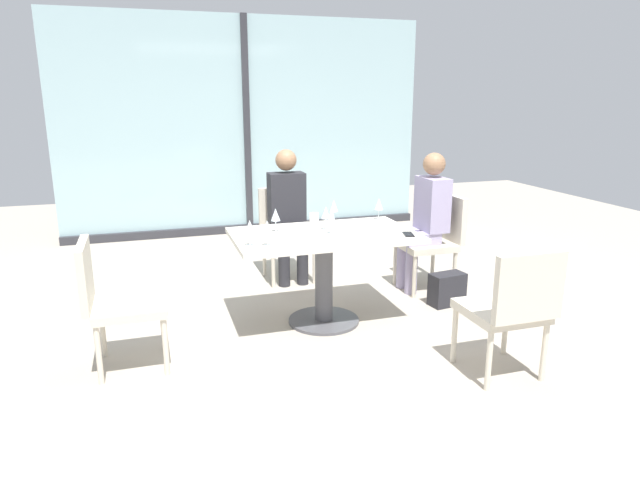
% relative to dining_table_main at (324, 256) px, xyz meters
% --- Properties ---
extents(ground_plane, '(12.00, 12.00, 0.00)m').
position_rel_dining_table_main_xyz_m(ground_plane, '(0.00, 0.00, -0.55)').
color(ground_plane, '#A89E8E').
extents(window_wall_backdrop, '(4.62, 0.10, 2.70)m').
position_rel_dining_table_main_xyz_m(window_wall_backdrop, '(0.00, 3.20, 0.66)').
color(window_wall_backdrop, '#97B7BC').
rests_on(window_wall_backdrop, ground_plane).
extents(dining_table_main, '(1.39, 0.83, 0.73)m').
position_rel_dining_table_main_xyz_m(dining_table_main, '(0.00, 0.00, 0.00)').
color(dining_table_main, silver).
rests_on(dining_table_main, ground_plane).
extents(chair_far_right, '(0.50, 0.46, 0.87)m').
position_rel_dining_table_main_xyz_m(chair_far_right, '(1.23, 0.48, -0.05)').
color(chair_far_right, beige).
rests_on(chair_far_right, ground_plane).
extents(chair_near_window, '(0.46, 0.51, 0.87)m').
position_rel_dining_table_main_xyz_m(chair_near_window, '(0.00, 1.21, -0.05)').
color(chair_near_window, beige).
rests_on(chair_near_window, ground_plane).
extents(chair_front_right, '(0.46, 0.50, 0.87)m').
position_rel_dining_table_main_xyz_m(chair_front_right, '(0.83, -1.21, -0.05)').
color(chair_front_right, beige).
rests_on(chair_front_right, ground_plane).
extents(chair_side_end, '(0.50, 0.46, 0.87)m').
position_rel_dining_table_main_xyz_m(chair_side_end, '(-1.53, -0.32, -0.05)').
color(chair_side_end, beige).
rests_on(chair_side_end, ground_plane).
extents(person_far_right, '(0.39, 0.34, 1.26)m').
position_rel_dining_table_main_xyz_m(person_far_right, '(1.12, 0.48, 0.15)').
color(person_far_right, '#9E93B7').
rests_on(person_far_right, ground_plane).
extents(person_near_window, '(0.34, 0.39, 1.26)m').
position_rel_dining_table_main_xyz_m(person_near_window, '(-0.00, 1.10, 0.15)').
color(person_near_window, '#28282D').
rests_on(person_near_window, ground_plane).
extents(wine_glass_0, '(0.07, 0.07, 0.18)m').
position_rel_dining_table_main_xyz_m(wine_glass_0, '(0.05, -0.04, 0.31)').
color(wine_glass_0, silver).
rests_on(wine_glass_0, dining_table_main).
extents(wine_glass_1, '(0.07, 0.07, 0.18)m').
position_rel_dining_table_main_xyz_m(wine_glass_1, '(-0.61, -0.19, 0.31)').
color(wine_glass_1, silver).
rests_on(wine_glass_1, dining_table_main).
extents(wine_glass_2, '(0.07, 0.07, 0.18)m').
position_rel_dining_table_main_xyz_m(wine_glass_2, '(-0.49, -0.24, 0.31)').
color(wine_glass_2, silver).
rests_on(wine_glass_2, dining_table_main).
extents(wine_glass_3, '(0.07, 0.07, 0.18)m').
position_rel_dining_table_main_xyz_m(wine_glass_3, '(-0.34, 0.14, 0.31)').
color(wine_glass_3, silver).
rests_on(wine_glass_3, dining_table_main).
extents(wine_glass_4, '(0.07, 0.07, 0.18)m').
position_rel_dining_table_main_xyz_m(wine_glass_4, '(0.20, 0.34, 0.31)').
color(wine_glass_4, silver).
rests_on(wine_glass_4, dining_table_main).
extents(wine_glass_5, '(0.07, 0.07, 0.18)m').
position_rel_dining_table_main_xyz_m(wine_glass_5, '(0.05, 0.10, 0.31)').
color(wine_glass_5, silver).
rests_on(wine_glass_5, dining_table_main).
extents(wine_glass_6, '(0.07, 0.07, 0.18)m').
position_rel_dining_table_main_xyz_m(wine_glass_6, '(0.58, 0.30, 0.31)').
color(wine_glass_6, silver).
rests_on(wine_glass_6, dining_table_main).
extents(coffee_cup, '(0.08, 0.08, 0.09)m').
position_rel_dining_table_main_xyz_m(coffee_cup, '(0.02, 0.32, 0.23)').
color(coffee_cup, white).
rests_on(coffee_cup, dining_table_main).
extents(cell_phone_on_table, '(0.10, 0.16, 0.01)m').
position_rel_dining_table_main_xyz_m(cell_phone_on_table, '(0.59, -0.24, 0.19)').
color(cell_phone_on_table, black).
rests_on(cell_phone_on_table, dining_table_main).
extents(handbag_0, '(0.32, 0.20, 0.28)m').
position_rel_dining_table_main_xyz_m(handbag_0, '(1.12, 0.04, -0.41)').
color(handbag_0, '#232328').
rests_on(handbag_0, ground_plane).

